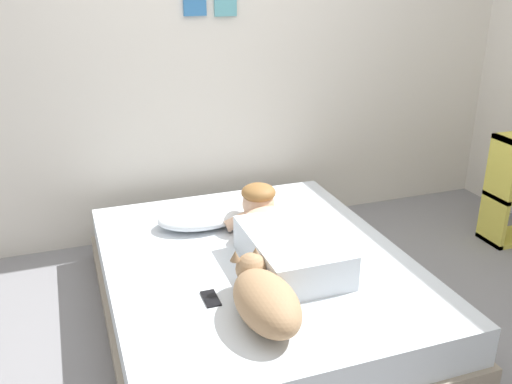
# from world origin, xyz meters

# --- Properties ---
(ground_plane) EXTENTS (12.81, 12.81, 0.00)m
(ground_plane) POSITION_xyz_m (0.00, 0.00, 0.00)
(ground_plane) COLOR gray
(back_wall) EXTENTS (4.41, 0.12, 2.50)m
(back_wall) POSITION_xyz_m (0.00, 1.37, 1.25)
(back_wall) COLOR silver
(back_wall) RESTS_ON ground
(bed) EXTENTS (1.59, 1.93, 0.34)m
(bed) POSITION_xyz_m (-0.09, 0.18, 0.17)
(bed) COLOR gray
(bed) RESTS_ON ground
(pillow) EXTENTS (0.52, 0.32, 0.11)m
(pillow) POSITION_xyz_m (-0.27, 0.67, 0.40)
(pillow) COLOR silver
(pillow) RESTS_ON bed
(person_lying) EXTENTS (0.43, 0.92, 0.27)m
(person_lying) POSITION_xyz_m (0.04, 0.17, 0.45)
(person_lying) COLOR silver
(person_lying) RESTS_ON bed
(dog) EXTENTS (0.26, 0.57, 0.21)m
(dog) POSITION_xyz_m (-0.25, -0.34, 0.44)
(dog) COLOR #9E7A56
(dog) RESTS_ON bed
(coffee_cup) EXTENTS (0.12, 0.09, 0.07)m
(coffee_cup) POSITION_xyz_m (0.15, 0.57, 0.38)
(coffee_cup) COLOR #D84C47
(coffee_cup) RESTS_ON bed
(cell_phone) EXTENTS (0.07, 0.14, 0.01)m
(cell_phone) POSITION_xyz_m (-0.43, -0.12, 0.34)
(cell_phone) COLOR black
(cell_phone) RESTS_ON bed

